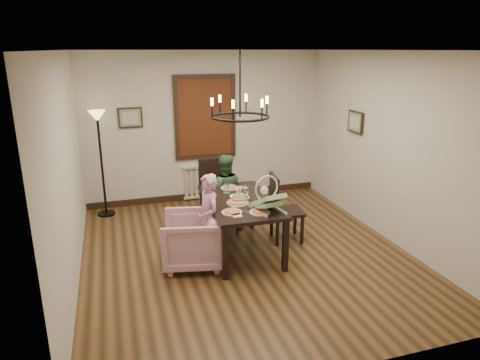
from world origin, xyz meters
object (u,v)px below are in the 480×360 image
dining_table (240,206)px  baby_bouncer (268,199)px  chair_right (287,207)px  drinking_glass (246,196)px  chair_far (216,193)px  elderly_woman (208,227)px  floor_lamp (102,165)px  seated_man (224,198)px  armchair (192,240)px

dining_table → baby_bouncer: 0.61m
chair_right → drinking_glass: bearing=112.6°
chair_far → baby_bouncer: 1.65m
baby_bouncer → chair_far: bearing=89.9°
elderly_woman → floor_lamp: bearing=-159.8°
dining_table → seated_man: 0.85m
elderly_woman → baby_bouncer: (0.74, -0.29, 0.42)m
chair_far → chair_right: bearing=-47.8°
dining_table → chair_right: chair_right is taller
drinking_glass → floor_lamp: (-1.93, 2.08, 0.06)m
chair_right → drinking_glass: 0.80m
chair_far → chair_right: size_ratio=1.03×
chair_far → chair_right: (0.87, -0.94, -0.02)m
seated_man → chair_far: bearing=-60.1°
chair_right → seated_man: chair_right is taller
drinking_glass → seated_man: bearing=95.2°
armchair → dining_table: bearing=119.4°
seated_man → baby_bouncer: (0.23, -1.34, 0.42)m
dining_table → baby_bouncer: bearing=-65.2°
armchair → seated_man: size_ratio=0.78×
chair_right → baby_bouncer: (-0.56, -0.64, 0.41)m
dining_table → chair_right: 0.81m
elderly_woman → seated_man: (0.51, 1.05, -0.01)m
chair_far → floor_lamp: floor_lamp is taller
armchair → floor_lamp: 2.58m
chair_far → chair_right: 1.28m
elderly_woman → baby_bouncer: 0.90m
armchair → elderly_woman: (0.23, 0.01, 0.16)m
chair_right → seated_man: size_ratio=1.02×
armchair → chair_far: bearing=165.0°
floor_lamp → chair_right: bearing=-35.7°
dining_table → drinking_glass: bearing=-38.0°
armchair → chair_right: bearing=115.1°
dining_table → elderly_woman: (-0.52, -0.22, -0.17)m
chair_right → chair_far: bearing=50.9°
chair_far → seated_man: chair_far is taller
seated_man → elderly_woman: bearing=76.1°
dining_table → baby_bouncer: baby_bouncer is taller
seated_man → drinking_glass: seated_man is taller
armchair → drinking_glass: 0.96m
seated_man → chair_right: bearing=150.2°
chair_right → armchair: size_ratio=1.32×
dining_table → seated_man: (-0.01, 0.83, -0.17)m
floor_lamp → seated_man: bearing=-32.8°
seated_man → floor_lamp: (-1.85, 1.19, 0.39)m
elderly_woman → chair_far: bearing=150.7°
chair_far → armchair: 1.47m
chair_far → drinking_glass: (0.16, -1.12, 0.29)m
dining_table → seated_man: bearing=92.3°
armchair → floor_lamp: size_ratio=0.44×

